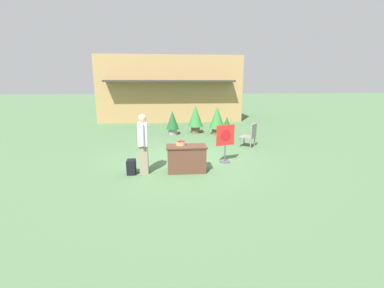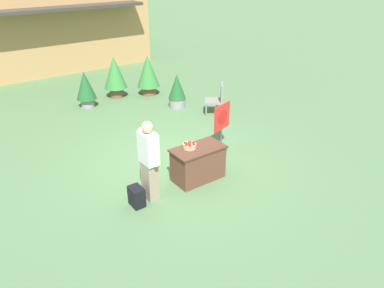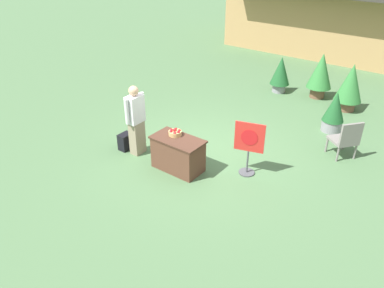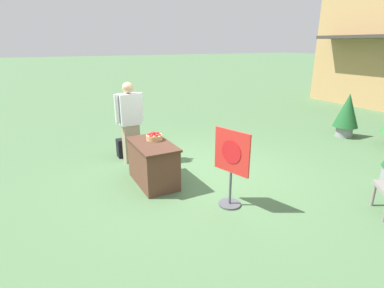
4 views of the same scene
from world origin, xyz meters
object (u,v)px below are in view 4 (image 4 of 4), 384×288
object	(u,v)px
apple_basket	(154,137)
poster_board	(231,165)
person_visitor	(130,122)
backpack	(125,148)
display_table	(153,163)
potted_plant_far_left	(347,113)

from	to	relation	value
apple_basket	poster_board	bearing A→B (deg)	24.78
apple_basket	person_visitor	bearing A→B (deg)	-172.97
apple_basket	backpack	xyz separation A→B (m)	(-1.46, -0.20, -0.64)
display_table	backpack	xyz separation A→B (m)	(-1.61, -0.09, -0.18)
display_table	backpack	bearing A→B (deg)	-176.67
potted_plant_far_left	apple_basket	bearing A→B (deg)	-88.60
poster_board	potted_plant_far_left	xyz separation A→B (m)	(-1.64, 4.99, -0.03)
backpack	display_table	bearing A→B (deg)	3.33
backpack	person_visitor	bearing A→B (deg)	9.55
display_table	apple_basket	xyz separation A→B (m)	(-0.16, 0.10, 0.45)
person_visitor	backpack	world-z (taller)	person_visitor
person_visitor	poster_board	bearing A→B (deg)	16.23
display_table	person_visitor	size ratio (longest dim) A/B	0.68
person_visitor	backpack	size ratio (longest dim) A/B	4.14
display_table	potted_plant_far_left	size ratio (longest dim) A/B	0.98
display_table	poster_board	size ratio (longest dim) A/B	0.94
display_table	apple_basket	size ratio (longest dim) A/B	4.00
display_table	person_visitor	world-z (taller)	person_visitor
poster_board	potted_plant_far_left	size ratio (longest dim) A/B	1.04
person_visitor	display_table	bearing A→B (deg)	0.00
display_table	backpack	world-z (taller)	display_table
display_table	apple_basket	bearing A→B (deg)	146.93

